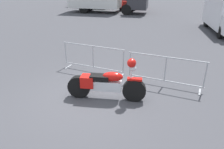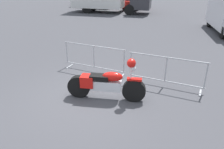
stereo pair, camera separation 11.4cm
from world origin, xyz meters
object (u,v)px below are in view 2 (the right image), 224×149
motorcycle (106,84)px  crowd_barrier_near (94,58)px  parked_car_green (109,1)px  crowd_barrier_far (166,71)px  parked_car_red (135,2)px

motorcycle → crowd_barrier_near: motorcycle is taller
crowd_barrier_near → parked_car_green: parked_car_green is taller
crowd_barrier_near → crowd_barrier_far: bearing=0.0°
crowd_barrier_far → parked_car_red: parked_car_red is taller
crowd_barrier_near → motorcycle: bearing=-49.1°
motorcycle → crowd_barrier_far: motorcycle is taller
crowd_barrier_far → crowd_barrier_near: bearing=180.0°
parked_car_red → crowd_barrier_near: bearing=-168.0°
crowd_barrier_near → parked_car_green: size_ratio=0.61×
crowd_barrier_far → parked_car_green: (-10.99, 16.94, 0.15)m
motorcycle → crowd_barrier_far: size_ratio=0.90×
crowd_barrier_far → parked_car_red: size_ratio=0.58×
crowd_barrier_far → parked_car_red: bearing=114.6°
motorcycle → parked_car_green: (-9.60, 18.55, 0.19)m
crowd_barrier_far → parked_car_green: parked_car_green is taller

